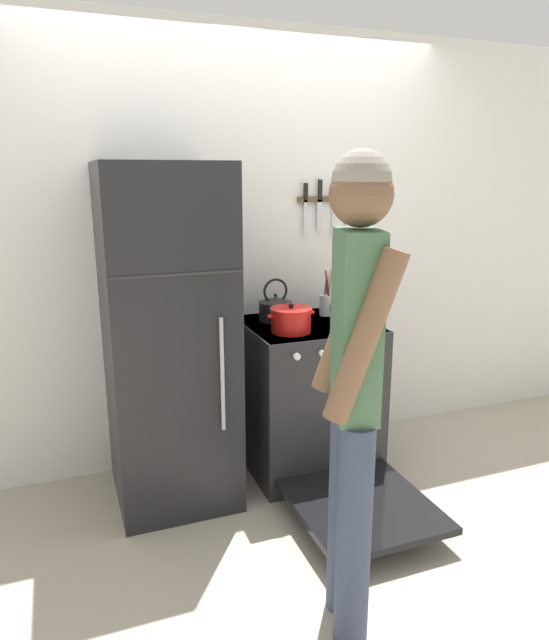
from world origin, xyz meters
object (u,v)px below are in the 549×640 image
object	(u,v)px
tea_kettle	(276,308)
utensil_jar	(326,303)
refrigerator	(168,338)
person	(354,377)
stove_range	(310,398)
dutch_oven_pot	(291,320)

from	to	relation	value
tea_kettle	utensil_jar	distance (m)	0.33
refrigerator	utensil_jar	distance (m)	1.01
tea_kettle	utensil_jar	size ratio (longest dim) A/B	0.88
tea_kettle	person	distance (m)	1.37
stove_range	person	bearing A→B (deg)	-107.27
refrigerator	person	bearing A→B (deg)	-69.64
utensil_jar	stove_range	bearing A→B (deg)	-135.77
refrigerator	person	size ratio (longest dim) A/B	0.99
refrigerator	stove_range	size ratio (longest dim) A/B	1.30
stove_range	dutch_oven_pot	world-z (taller)	dutch_oven_pot
stove_range	utensil_jar	world-z (taller)	utensil_jar
refrigerator	stove_range	world-z (taller)	refrigerator
tea_kettle	dutch_oven_pot	bearing A→B (deg)	-92.72
dutch_oven_pot	tea_kettle	xyz separation A→B (m)	(0.01, 0.27, 0.01)
dutch_oven_pot	person	size ratio (longest dim) A/B	0.15
refrigerator	tea_kettle	size ratio (longest dim) A/B	7.14
stove_range	dutch_oven_pot	xyz separation A→B (m)	(-0.16, -0.10, 0.52)
stove_range	tea_kettle	size ratio (longest dim) A/B	5.51
refrigerator	utensil_jar	xyz separation A→B (m)	(1.00, 0.15, 0.08)
utensil_jar	refrigerator	bearing A→B (deg)	-171.17
person	stove_range	bearing A→B (deg)	-0.50
person	dutch_oven_pot	bearing A→B (deg)	6.09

